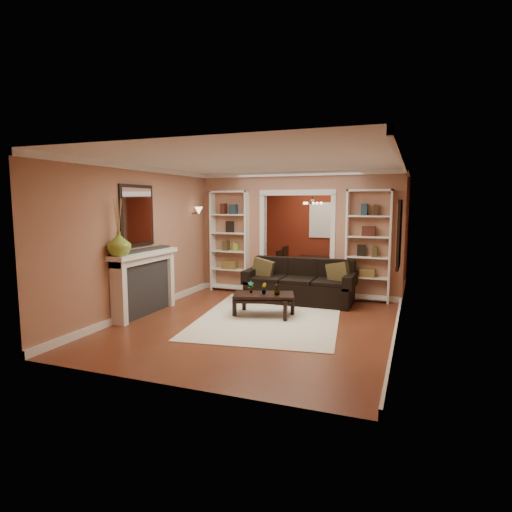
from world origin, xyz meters
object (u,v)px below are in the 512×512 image
at_px(coffee_table, 264,305).
at_px(fireplace, 146,283).
at_px(bookshelf_right, 368,246).
at_px(bookshelf_left, 230,241).
at_px(sofa, 299,281).
at_px(dining_table, 311,271).

xyz_separation_m(coffee_table, fireplace, (-2.04, -0.66, 0.38)).
bearing_deg(bookshelf_right, bookshelf_left, 180.00).
relative_size(sofa, coffee_table, 2.09).
bearing_deg(bookshelf_left, sofa, -17.75).
relative_size(sofa, bookshelf_left, 0.97).
xyz_separation_m(bookshelf_left, bookshelf_right, (3.10, 0.00, 0.00)).
relative_size(sofa, bookshelf_right, 0.97).
bearing_deg(sofa, coffee_table, -103.86).
relative_size(coffee_table, bookshelf_right, 0.47).
distance_m(bookshelf_left, bookshelf_right, 3.10).
xyz_separation_m(coffee_table, dining_table, (0.03, 3.57, 0.10)).
bearing_deg(fireplace, coffee_table, 18.09).
xyz_separation_m(sofa, dining_table, (-0.29, 2.28, -0.14)).
distance_m(sofa, coffee_table, 1.34).
height_order(bookshelf_right, fireplace, bookshelf_right).
bearing_deg(bookshelf_left, bookshelf_right, 0.00).
relative_size(bookshelf_left, fireplace, 1.35).
bearing_deg(fireplace, dining_table, 64.01).
bearing_deg(bookshelf_left, dining_table, 48.16).
distance_m(bookshelf_right, fireplace, 4.47).
bearing_deg(sofa, fireplace, -140.34).
bearing_deg(dining_table, coffee_table, 179.55).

